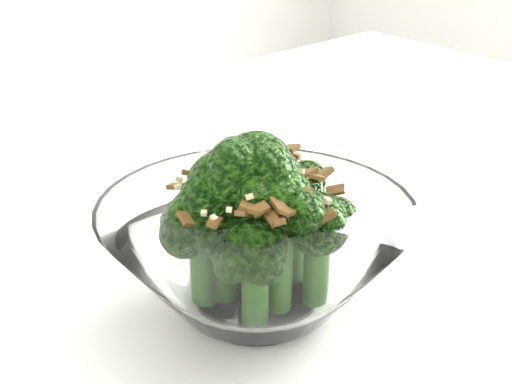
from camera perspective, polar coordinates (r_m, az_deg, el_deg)
table at (r=0.69m, az=0.55°, el=-7.46°), size 1.24×0.86×0.75m
broccoli_dish at (r=0.52m, az=0.01°, el=-3.79°), size 0.21×0.21×0.13m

